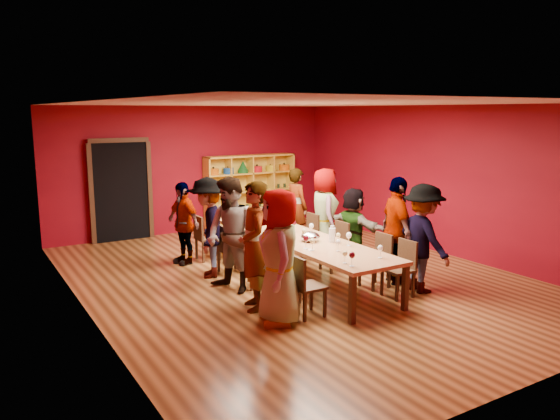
# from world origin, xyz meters

# --- Properties ---
(room_shell) EXTENTS (7.10, 9.10, 3.04)m
(room_shell) POSITION_xyz_m (0.00, 0.00, 1.50)
(room_shell) COLOR #5B3318
(room_shell) RESTS_ON ground
(tasting_table) EXTENTS (1.10, 4.50, 0.75)m
(tasting_table) POSITION_xyz_m (0.00, 0.00, 0.70)
(tasting_table) COLOR #AF7449
(tasting_table) RESTS_ON ground
(doorway) EXTENTS (1.40, 0.17, 2.30)m
(doorway) POSITION_xyz_m (-1.80, 4.43, 1.12)
(doorway) COLOR black
(doorway) RESTS_ON ground
(shelving_unit) EXTENTS (2.40, 0.40, 1.80)m
(shelving_unit) POSITION_xyz_m (1.40, 4.32, 0.98)
(shelving_unit) COLOR gold
(shelving_unit) RESTS_ON ground
(chair_person_left_0) EXTENTS (0.42, 0.42, 0.89)m
(chair_person_left_0) POSITION_xyz_m (-0.91, -1.60, 0.50)
(chair_person_left_0) COLOR black
(chair_person_left_0) RESTS_ON ground
(person_left_0) EXTENTS (0.79, 1.03, 1.86)m
(person_left_0) POSITION_xyz_m (-1.31, -1.60, 0.93)
(person_left_0) COLOR #4F4F54
(person_left_0) RESTS_ON ground
(chair_person_left_1) EXTENTS (0.42, 0.42, 0.89)m
(chair_person_left_1) POSITION_xyz_m (-0.91, -0.95, 0.50)
(chair_person_left_1) COLOR black
(chair_person_left_1) RESTS_ON ground
(person_left_1) EXTENTS (0.68, 0.81, 1.89)m
(person_left_1) POSITION_xyz_m (-1.35, -0.95, 0.95)
(person_left_1) COLOR #131C36
(person_left_1) RESTS_ON ground
(chair_person_left_2) EXTENTS (0.42, 0.42, 0.89)m
(chair_person_left_2) POSITION_xyz_m (-0.91, -0.06, 0.50)
(chair_person_left_2) COLOR black
(chair_person_left_2) RESTS_ON ground
(person_left_2) EXTENTS (0.73, 1.00, 1.86)m
(person_left_2) POSITION_xyz_m (-1.27, -0.06, 0.93)
(person_left_2) COLOR #494A4E
(person_left_2) RESTS_ON ground
(chair_person_left_3) EXTENTS (0.42, 0.42, 0.89)m
(chair_person_left_3) POSITION_xyz_m (-0.91, 0.87, 0.50)
(chair_person_left_3) COLOR black
(chair_person_left_3) RESTS_ON ground
(person_left_3) EXTENTS (0.89, 1.23, 1.76)m
(person_left_3) POSITION_xyz_m (-1.26, 0.87, 0.88)
(person_left_3) COLOR #515157
(person_left_3) RESTS_ON ground
(chair_person_left_4) EXTENTS (0.42, 0.42, 0.89)m
(chair_person_left_4) POSITION_xyz_m (-0.91, 1.89, 0.50)
(chair_person_left_4) COLOR black
(chair_person_left_4) RESTS_ON ground
(person_left_4) EXTENTS (0.61, 0.99, 1.57)m
(person_left_4) POSITION_xyz_m (-1.33, 1.89, 0.79)
(person_left_4) COLOR #525157
(person_left_4) RESTS_ON ground
(chair_person_right_0) EXTENTS (0.42, 0.42, 0.89)m
(chair_person_right_0) POSITION_xyz_m (0.91, -1.65, 0.50)
(chair_person_right_0) COLOR black
(chair_person_right_0) RESTS_ON ground
(person_right_0) EXTENTS (0.60, 1.18, 1.75)m
(person_right_0) POSITION_xyz_m (1.35, -1.65, 0.88)
(person_right_0) COLOR pink
(person_right_0) RESTS_ON ground
(chair_person_right_1) EXTENTS (0.42, 0.42, 0.89)m
(chair_person_right_1) POSITION_xyz_m (0.91, -1.11, 0.50)
(chair_person_right_1) COLOR black
(chair_person_right_1) RESTS_ON ground
(person_right_1) EXTENTS (0.85, 1.17, 1.81)m
(person_right_1) POSITION_xyz_m (1.29, -1.11, 0.91)
(person_right_1) COLOR tan
(person_right_1) RESTS_ON ground
(chair_person_right_2) EXTENTS (0.42, 0.42, 0.89)m
(chair_person_right_2) POSITION_xyz_m (0.91, 0.02, 0.50)
(chair_person_right_2) COLOR black
(chair_person_right_2) RESTS_ON ground
(person_right_2) EXTENTS (0.50, 1.41, 1.50)m
(person_right_2) POSITION_xyz_m (1.28, 0.02, 0.75)
(person_right_2) COLOR tan
(person_right_2) RESTS_ON ground
(chair_person_right_3) EXTENTS (0.42, 0.42, 0.89)m
(chair_person_right_3) POSITION_xyz_m (0.91, 0.96, 0.50)
(chair_person_right_3) COLOR black
(chair_person_right_3) RESTS_ON ground
(person_right_3) EXTENTS (0.75, 0.98, 1.77)m
(person_right_3) POSITION_xyz_m (1.30, 0.96, 0.88)
(person_right_3) COLOR #547FAD
(person_right_3) RESTS_ON ground
(chair_person_right_4) EXTENTS (0.42, 0.42, 0.89)m
(chair_person_right_4) POSITION_xyz_m (0.91, 1.97, 0.50)
(chair_person_right_4) COLOR black
(chair_person_right_4) RESTS_ON ground
(person_right_4) EXTENTS (0.50, 0.65, 1.68)m
(person_right_4) POSITION_xyz_m (1.29, 1.97, 0.84)
(person_right_4) COLOR #49494E
(person_right_4) RESTS_ON ground
(wine_glass_0) EXTENTS (0.07, 0.07, 0.19)m
(wine_glass_0) POSITION_xyz_m (0.27, 0.87, 0.88)
(wine_glass_0) COLOR white
(wine_glass_0) RESTS_ON tasting_table
(wine_glass_1) EXTENTS (0.07, 0.07, 0.18)m
(wine_glass_1) POSITION_xyz_m (0.28, -0.83, 0.88)
(wine_glass_1) COLOR white
(wine_glass_1) RESTS_ON tasting_table
(wine_glass_2) EXTENTS (0.08, 0.08, 0.19)m
(wine_glass_2) POSITION_xyz_m (-0.02, -1.21, 0.89)
(wine_glass_2) COLOR white
(wine_glass_2) RESTS_ON tasting_table
(wine_glass_3) EXTENTS (0.08, 0.08, 0.20)m
(wine_glass_3) POSITION_xyz_m (-0.18, 1.31, 0.89)
(wine_glass_3) COLOR white
(wine_glass_3) RESTS_ON tasting_table
(wine_glass_4) EXTENTS (0.08, 0.08, 0.21)m
(wine_glass_4) POSITION_xyz_m (-0.29, 0.81, 0.90)
(wine_glass_4) COLOR white
(wine_glass_4) RESTS_ON tasting_table
(wine_glass_5) EXTENTS (0.08, 0.08, 0.21)m
(wine_glass_5) POSITION_xyz_m (0.27, -0.08, 0.90)
(wine_glass_5) COLOR white
(wine_glass_5) RESTS_ON tasting_table
(wine_glass_6) EXTENTS (0.08, 0.08, 0.21)m
(wine_glass_6) POSITION_xyz_m (0.16, 0.32, 0.90)
(wine_glass_6) COLOR white
(wine_glass_6) RESTS_ON tasting_table
(wine_glass_7) EXTENTS (0.08, 0.08, 0.19)m
(wine_glass_7) POSITION_xyz_m (-0.33, -0.97, 0.89)
(wine_glass_7) COLOR white
(wine_glass_7) RESTS_ON tasting_table
(wine_glass_8) EXTENTS (0.09, 0.09, 0.22)m
(wine_glass_8) POSITION_xyz_m (0.34, -1.03, 0.91)
(wine_glass_8) COLOR white
(wine_glass_8) RESTS_ON tasting_table
(wine_glass_9) EXTENTS (0.09, 0.09, 0.22)m
(wine_glass_9) POSITION_xyz_m (-0.09, -0.39, 0.91)
(wine_glass_9) COLOR white
(wine_glass_9) RESTS_ON tasting_table
(wine_glass_10) EXTENTS (0.08, 0.08, 0.20)m
(wine_glass_10) POSITION_xyz_m (0.27, -1.85, 0.89)
(wine_glass_10) COLOR white
(wine_glass_10) RESTS_ON tasting_table
(wine_glass_11) EXTENTS (0.07, 0.07, 0.18)m
(wine_glass_11) POSITION_xyz_m (-0.35, -1.81, 0.88)
(wine_glass_11) COLOR white
(wine_glass_11) RESTS_ON tasting_table
(wine_glass_12) EXTENTS (0.09, 0.09, 0.22)m
(wine_glass_12) POSITION_xyz_m (-0.36, -0.83, 0.91)
(wine_glass_12) COLOR white
(wine_glass_12) RESTS_ON tasting_table
(wine_glass_13) EXTENTS (0.07, 0.07, 0.18)m
(wine_glass_13) POSITION_xyz_m (-0.33, 0.92, 0.88)
(wine_glass_13) COLOR white
(wine_glass_13) RESTS_ON tasting_table
(wine_glass_14) EXTENTS (0.08, 0.08, 0.20)m
(wine_glass_14) POSITION_xyz_m (-0.37, 0.10, 0.90)
(wine_glass_14) COLOR white
(wine_glass_14) RESTS_ON tasting_table
(wine_glass_15) EXTENTS (0.09, 0.09, 0.21)m
(wine_glass_15) POSITION_xyz_m (-0.36, -1.98, 0.90)
(wine_glass_15) COLOR white
(wine_glass_15) RESTS_ON tasting_table
(wine_glass_16) EXTENTS (0.07, 0.07, 0.18)m
(wine_glass_16) POSITION_xyz_m (0.30, 1.78, 0.88)
(wine_glass_16) COLOR white
(wine_glass_16) RESTS_ON tasting_table
(wine_glass_17) EXTENTS (0.08, 0.08, 0.20)m
(wine_glass_17) POSITION_xyz_m (-0.31, 1.93, 0.89)
(wine_glass_17) COLOR white
(wine_glass_17) RESTS_ON tasting_table
(wine_glass_18) EXTENTS (0.09, 0.09, 0.21)m
(wine_glass_18) POSITION_xyz_m (0.31, 0.89, 0.90)
(wine_glass_18) COLOR white
(wine_glass_18) RESTS_ON tasting_table
(spittoon_bowl) EXTENTS (0.32, 0.32, 0.18)m
(spittoon_bowl) POSITION_xyz_m (-0.01, -0.45, 0.83)
(spittoon_bowl) COLOR silver
(spittoon_bowl) RESTS_ON tasting_table
(carafe_a) EXTENTS (0.10, 0.10, 0.26)m
(carafe_a) POSITION_xyz_m (-0.07, 0.28, 0.87)
(carafe_a) COLOR white
(carafe_a) RESTS_ON tasting_table
(carafe_b) EXTENTS (0.12, 0.12, 0.28)m
(carafe_b) POSITION_xyz_m (0.26, -0.69, 0.87)
(carafe_b) COLOR white
(carafe_b) RESTS_ON tasting_table
(wine_bottle) EXTENTS (0.08, 0.08, 0.29)m
(wine_bottle) POSITION_xyz_m (0.19, 1.42, 0.86)
(wine_bottle) COLOR #153A18
(wine_bottle) RESTS_ON tasting_table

